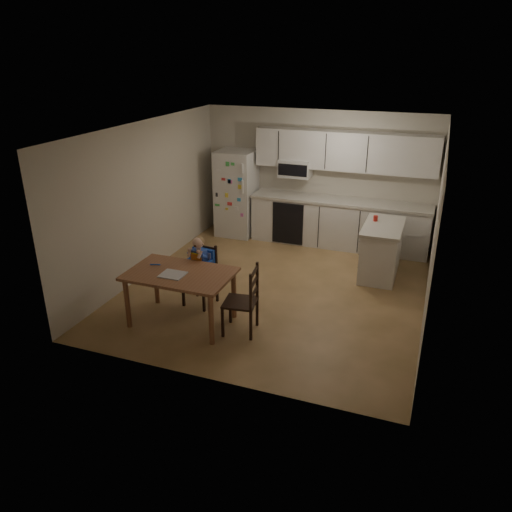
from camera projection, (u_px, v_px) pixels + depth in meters
The scene contains 10 objects.
room at pixel (287, 205), 7.87m from camera, with size 4.52×5.01×2.51m.
refrigerator at pixel (237, 193), 9.97m from camera, with size 0.72×0.70×1.70m, color silver.
kitchen_run at pixel (339, 201), 9.38m from camera, with size 3.37×0.62×2.15m.
kitchen_island at pixel (381, 250), 8.28m from camera, with size 0.62×1.19×0.88m.
red_cup at pixel (375, 218), 8.29m from camera, with size 0.07×0.07×0.09m, color red.
dining_table at pixel (180, 279), 6.73m from camera, with size 1.41×0.91×0.75m.
napkin at pixel (173, 275), 6.62m from camera, with size 0.32×0.28×0.01m, color silver.
toddler_spoon at pixel (154, 264), 6.92m from camera, with size 0.02×0.02×0.12m, color blue.
chair_booster at pixel (201, 263), 7.27m from camera, with size 0.45×0.45×1.06m.
chair_side at pixel (247, 296), 6.53m from camera, with size 0.47×0.47×0.95m.
Camera 1 is at (2.17, -6.79, 3.55)m, focal length 35.00 mm.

